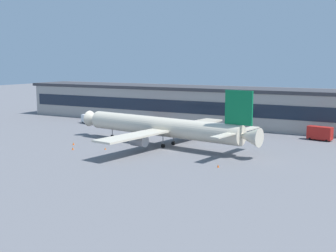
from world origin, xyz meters
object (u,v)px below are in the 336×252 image
fuel_truck (90,119)px  traffic_cone_2 (218,166)px  catering_truck (319,133)px  traffic_cone_0 (73,144)px  crew_van (147,123)px  traffic_cone_1 (105,149)px  traffic_cone_3 (73,149)px  airliner (164,127)px  belt_loader (223,129)px

fuel_truck → traffic_cone_2: (68.90, -40.38, -1.56)m
fuel_truck → catering_truck: catering_truck is taller
fuel_truck → traffic_cone_0: (22.99, -35.64, -1.52)m
crew_van → traffic_cone_1: crew_van is taller
crew_van → traffic_cone_3: (4.65, -45.10, -1.12)m
airliner → crew_van: airliner is taller
airliner → traffic_cone_2: airliner is taller
airliner → traffic_cone_3: (-18.55, -16.62, -4.98)m
traffic_cone_1 → traffic_cone_2: bearing=-6.4°
traffic_cone_0 → traffic_cone_3: bearing=-50.4°
crew_van → traffic_cone_2: size_ratio=8.37×
airliner → traffic_cone_0: 26.05m
traffic_cone_0 → traffic_cone_2: bearing=-5.9°
traffic_cone_0 → traffic_cone_3: 6.89m
traffic_cone_2 → traffic_cone_3: traffic_cone_3 is taller
traffic_cone_3 → traffic_cone_0: bearing=129.6°
traffic_cone_1 → traffic_cone_2: (34.08, -3.85, 0.04)m
fuel_truck → traffic_cone_0: size_ratio=12.10×
catering_truck → traffic_cone_3: catering_truck is taller
crew_van → fuel_truck: fuel_truck is taller
crew_van → traffic_cone_0: crew_van is taller
traffic_cone_3 → catering_truck: bearing=40.3°
fuel_truck → traffic_cone_3: fuel_truck is taller
airliner → traffic_cone_1: bearing=-132.3°
fuel_truck → belt_loader: (51.94, 4.89, -0.73)m
airliner → traffic_cone_2: (22.97, -16.05, -5.00)m
crew_van → traffic_cone_0: 39.81m
crew_van → catering_truck: catering_truck is taller
airliner → traffic_cone_0: bearing=-153.8°
crew_van → traffic_cone_3: 45.36m
catering_truck → traffic_cone_1: size_ratio=13.49×
fuel_truck → traffic_cone_2: 79.88m
catering_truck → airliner: bearing=-140.6°
traffic_cone_2 → traffic_cone_3: size_ratio=0.95×
belt_loader → traffic_cone_1: belt_loader is taller
airliner → traffic_cone_3: size_ratio=86.24×
traffic_cone_2 → traffic_cone_0: bearing=174.1°
catering_truck → traffic_cone_3: (-55.08, -46.64, -1.95)m
traffic_cone_1 → traffic_cone_2: 34.30m
fuel_truck → crew_van: bearing=10.4°
traffic_cone_1 → airliner: bearing=47.7°
belt_loader → traffic_cone_0: 49.82m
traffic_cone_0 → belt_loader: bearing=54.5°
fuel_truck → traffic_cone_0: 42.44m
crew_van → traffic_cone_2: 64.16m
crew_van → traffic_cone_1: (12.09, -40.69, -1.18)m
fuel_truck → traffic_cone_3: bearing=-56.2°
belt_loader → traffic_cone_3: size_ratio=9.59×
fuel_truck → belt_loader: bearing=5.4°
traffic_cone_3 → traffic_cone_1: bearing=30.7°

